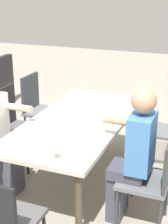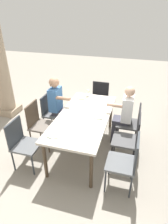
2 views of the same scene
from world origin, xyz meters
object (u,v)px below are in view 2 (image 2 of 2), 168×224
(chair_west_north, at_px, (22,141))
(wine_glass_2, at_px, (88,91))
(dining_table, at_px, (84,118))
(chair_west_south, at_px, (127,160))
(diner_man_white, at_px, (123,114))
(plate_1, at_px, (99,116))
(chair_mid_south, at_px, (130,137))
(diner_woman_green, at_px, (58,104))
(chair_east_south, at_px, (132,122))
(chair_head_east, at_px, (99,97))
(chair_east_north, at_px, (51,111))
(plate_0, at_px, (54,134))
(plate_2, at_px, (82,98))
(chair_mid_north, at_px, (39,122))

(chair_west_north, relative_size, wine_glass_2, 5.84)
(dining_table, height_order, chair_west_north, chair_west_north)
(chair_west_south, distance_m, diner_man_white, 1.20)
(chair_west_north, relative_size, plate_1, 3.95)
(chair_mid_south, height_order, diner_woman_green, diner_woman_green)
(chair_west_north, distance_m, plate_1, 1.44)
(chair_east_south, xyz_separation_m, chair_head_east, (1.01, 0.89, -0.00))
(chair_east_north, bearing_deg, plate_0, -152.09)
(dining_table, xyz_separation_m, plate_0, (-0.72, 0.28, 0.07))
(chair_east_south, xyz_separation_m, wine_glass_2, (0.48, 1.05, 0.36))
(diner_woman_green, xyz_separation_m, wine_glass_2, (0.48, -0.53, 0.17))
(chair_east_north, height_order, diner_man_white, diner_man_white)
(chair_mid_south, xyz_separation_m, plate_2, (0.89, 1.16, 0.23))
(chair_mid_north, distance_m, plate_2, 1.11)
(chair_mid_south, height_order, chair_east_south, chair_mid_south)
(plate_0, relative_size, plate_1, 1.10)
(chair_mid_north, relative_size, plate_1, 4.10)
(chair_west_south, xyz_separation_m, plate_2, (1.50, 1.16, 0.22))
(chair_mid_south, height_order, plate_2, chair_mid_south)
(diner_man_white, distance_m, plate_0, 1.51)
(diner_woman_green, height_order, plate_1, diner_woman_green)
(chair_east_south, height_order, plate_1, chair_east_south)
(chair_mid_south, xyz_separation_m, chair_east_south, (0.57, 0.01, -0.03))
(dining_table, xyz_separation_m, chair_west_north, (-0.76, 0.89, -0.18))
(diner_woman_green, height_order, plate_2, diner_woman_green)
(diner_man_white, relative_size, plate_0, 4.97)
(chair_mid_north, height_order, chair_head_east, chair_mid_north)
(chair_mid_north, relative_size, plate_2, 4.52)
(chair_west_south, height_order, plate_2, chair_west_south)
(dining_table, xyz_separation_m, wine_glass_2, (0.90, 0.17, 0.18))
(chair_mid_south, xyz_separation_m, wine_glass_2, (1.05, 1.06, 0.33))
(chair_east_north, xyz_separation_m, plate_1, (-0.39, -1.17, 0.27))
(diner_man_white, distance_m, plate_2, 1.03)
(chair_west_north, relative_size, plate_2, 4.35)
(chair_mid_north, relative_size, wine_glass_2, 6.06)
(dining_table, xyz_separation_m, plate_1, (0.03, -0.28, 0.07))
(diner_man_white, bearing_deg, plate_0, 139.00)
(chair_east_north, xyz_separation_m, wine_glass_2, (0.48, -0.72, 0.37))
(dining_table, bearing_deg, plate_0, 158.55)
(chair_mid_south, xyz_separation_m, diner_woman_green, (0.57, 1.60, 0.16))
(chair_mid_south, xyz_separation_m, plate_1, (0.19, 0.61, 0.23))
(chair_mid_south, height_order, chair_head_east, chair_mid_south)
(chair_east_south, relative_size, diner_woman_green, 0.67)
(chair_head_east, xyz_separation_m, wine_glass_2, (-0.53, 0.17, 0.36))
(chair_west_south, height_order, plate_1, chair_west_south)
(chair_mid_north, bearing_deg, dining_table, -80.11)
(plate_2, bearing_deg, wine_glass_2, -31.73)
(chair_east_south, relative_size, plate_2, 4.18)
(wine_glass_2, bearing_deg, diner_woman_green, 132.24)
(chair_mid_north, relative_size, plate_0, 3.72)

